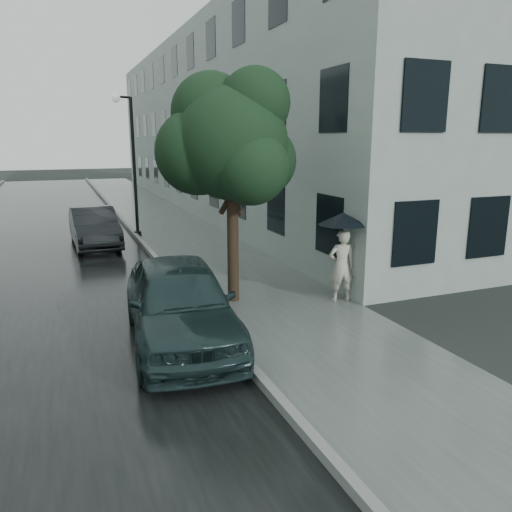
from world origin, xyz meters
name	(u,v)px	position (x,y,z in m)	size (l,w,h in m)	color
ground	(317,343)	(0.00, 0.00, 0.00)	(120.00, 120.00, 0.00)	black
sidewalk	(180,233)	(0.25, 12.00, 0.00)	(3.50, 60.00, 0.01)	slate
kerb_near	(134,234)	(-1.57, 12.00, 0.07)	(0.15, 60.00, 0.15)	slate
asphalt_road	(37,242)	(-5.08, 12.00, 0.00)	(6.85, 60.00, 0.00)	black
building_near	(238,124)	(5.47, 19.50, 4.50)	(7.02, 36.00, 9.00)	#93A09A
pedestrian	(342,266)	(1.70, 2.00, 0.85)	(0.62, 0.40, 1.69)	#B9B8A3
umbrella	(343,219)	(1.69, 2.01, 1.95)	(1.38, 1.38, 1.20)	black
street_tree	(230,142)	(-0.60, 3.10, 3.64)	(3.26, 2.96, 5.23)	#332619
lamp_post	(130,157)	(-1.60, 11.83, 3.03)	(0.84, 0.42, 5.30)	black
car_near	(180,302)	(-2.33, 1.00, 0.78)	(1.84, 4.57, 1.56)	#1C2E30
car_far	(94,227)	(-3.14, 10.55, 0.68)	(1.43, 4.10, 1.35)	black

